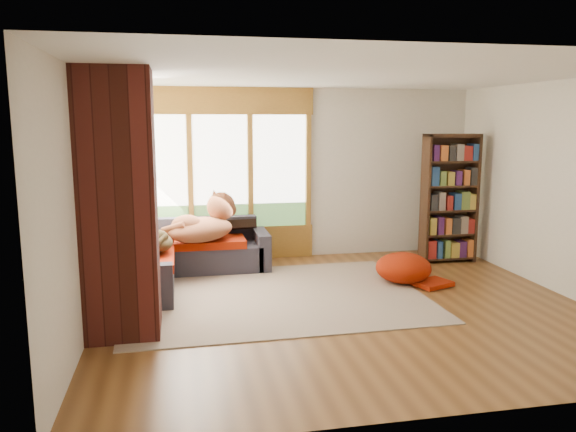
{
  "coord_description": "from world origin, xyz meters",
  "views": [
    {
      "loc": [
        -1.84,
        -5.95,
        2.1
      ],
      "look_at": [
        -0.52,
        0.73,
        0.95
      ],
      "focal_mm": 35.0,
      "sensor_mm": 36.0,
      "label": 1
    }
  ],
  "objects": [
    {
      "name": "floor",
      "position": [
        0.0,
        0.0,
        0.0
      ],
      "size": [
        5.5,
        5.5,
        0.0
      ],
      "primitive_type": "plane",
      "color": "brown",
      "rests_on": "ground"
    },
    {
      "name": "ceiling",
      "position": [
        0.0,
        0.0,
        2.6
      ],
      "size": [
        5.5,
        5.5,
        0.0
      ],
      "primitive_type": "plane",
      "color": "white"
    },
    {
      "name": "wall_back",
      "position": [
        0.0,
        2.5,
        1.3
      ],
      "size": [
        5.5,
        0.04,
        2.6
      ],
      "primitive_type": "cube",
      "color": "silver",
      "rests_on": "ground"
    },
    {
      "name": "wall_front",
      "position": [
        0.0,
        -2.5,
        1.3
      ],
      "size": [
        5.5,
        0.04,
        2.6
      ],
      "primitive_type": "cube",
      "color": "silver",
      "rests_on": "ground"
    },
    {
      "name": "wall_left",
      "position": [
        -2.75,
        0.0,
        1.3
      ],
      "size": [
        0.04,
        5.0,
        2.6
      ],
      "primitive_type": "cube",
      "color": "silver",
      "rests_on": "ground"
    },
    {
      "name": "wall_right",
      "position": [
        2.75,
        0.0,
        1.3
      ],
      "size": [
        0.04,
        5.0,
        2.6
      ],
      "primitive_type": "cube",
      "color": "silver",
      "rests_on": "ground"
    },
    {
      "name": "windows_back",
      "position": [
        -1.2,
        2.47,
        1.35
      ],
      "size": [
        2.82,
        0.1,
        1.9
      ],
      "color": "olive",
      "rests_on": "wall_back"
    },
    {
      "name": "windows_left",
      "position": [
        -2.72,
        1.2,
        1.35
      ],
      "size": [
        0.1,
        2.62,
        1.9
      ],
      "color": "olive",
      "rests_on": "wall_left"
    },
    {
      "name": "roller_blind",
      "position": [
        -2.69,
        2.03,
        1.75
      ],
      "size": [
        0.03,
        0.72,
        0.9
      ],
      "primitive_type": "cube",
      "color": "#5B7C46",
      "rests_on": "wall_left"
    },
    {
      "name": "brick_chimney",
      "position": [
        -2.4,
        -0.35,
        1.3
      ],
      "size": [
        0.7,
        0.7,
        2.6
      ],
      "primitive_type": "cube",
      "color": "#471914",
      "rests_on": "ground"
    },
    {
      "name": "sectional_sofa",
      "position": [
        -1.95,
        1.7,
        0.3
      ],
      "size": [
        2.2,
        2.2,
        0.8
      ],
      "rotation": [
        0.0,
        0.0,
        -0.09
      ],
      "color": "#25242C",
      "rests_on": "ground"
    },
    {
      "name": "area_rug",
      "position": [
        -0.72,
        0.5,
        0.01
      ],
      "size": [
        3.6,
        2.78,
        0.01
      ],
      "primitive_type": "cube",
      "rotation": [
        0.0,
        0.0,
        0.02
      ],
      "color": "beige",
      "rests_on": "ground"
    },
    {
      "name": "bookshelf",
      "position": [
        2.14,
        1.71,
        0.96
      ],
      "size": [
        0.82,
        0.27,
        1.92
      ],
      "color": "#341E11",
      "rests_on": "ground"
    },
    {
      "name": "pouf",
      "position": [
        1.05,
        0.78,
        0.21
      ],
      "size": [
        0.82,
        0.82,
        0.39
      ],
      "primitive_type": "ellipsoid",
      "rotation": [
        0.0,
        0.0,
        -0.13
      ],
      "color": "#9D2007",
      "rests_on": "area_rug"
    },
    {
      "name": "dog_tan",
      "position": [
        -1.48,
        1.69,
        0.82
      ],
      "size": [
        1.17,
        1.06,
        0.57
      ],
      "rotation": [
        0.0,
        0.0,
        0.56
      ],
      "color": "brown",
      "rests_on": "sectional_sofa"
    },
    {
      "name": "dog_brindle",
      "position": [
        -2.22,
        1.22,
        0.76
      ],
      "size": [
        0.75,
        0.91,
        0.44
      ],
      "rotation": [
        0.0,
        0.0,
        1.97
      ],
      "color": "black",
      "rests_on": "sectional_sofa"
    },
    {
      "name": "throw_pillows",
      "position": [
        -1.86,
        1.75,
        0.76
      ],
      "size": [
        1.98,
        1.68,
        0.45
      ],
      "color": "black",
      "rests_on": "sectional_sofa"
    }
  ]
}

